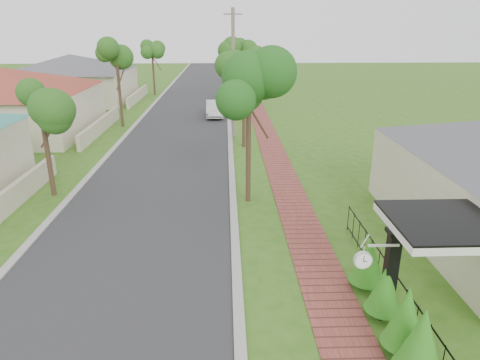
# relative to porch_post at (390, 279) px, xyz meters

# --- Properties ---
(ground) EXTENTS (160.00, 160.00, 0.00)m
(ground) POSITION_rel_porch_post_xyz_m (-4.55, 1.00, -1.12)
(ground) COLOR #305F16
(ground) RESTS_ON ground
(road) EXTENTS (7.00, 120.00, 0.02)m
(road) POSITION_rel_porch_post_xyz_m (-7.55, 21.00, -1.12)
(road) COLOR #28282B
(road) RESTS_ON ground
(kerb_right) EXTENTS (0.30, 120.00, 0.10)m
(kerb_right) POSITION_rel_porch_post_xyz_m (-3.90, 21.00, -1.12)
(kerb_right) COLOR #9E9E99
(kerb_right) RESTS_ON ground
(kerb_left) EXTENTS (0.30, 120.00, 0.10)m
(kerb_left) POSITION_rel_porch_post_xyz_m (-11.20, 21.00, -1.12)
(kerb_left) COLOR #9E9E99
(kerb_left) RESTS_ON ground
(sidewalk) EXTENTS (1.50, 120.00, 0.03)m
(sidewalk) POSITION_rel_porch_post_xyz_m (-1.30, 21.00, -1.12)
(sidewalk) COLOR #98443D
(sidewalk) RESTS_ON ground
(porch_post) EXTENTS (0.48, 0.48, 2.52)m
(porch_post) POSITION_rel_porch_post_xyz_m (0.00, 0.00, 0.00)
(porch_post) COLOR black
(porch_post) RESTS_ON ground
(picket_fence) EXTENTS (0.03, 8.02, 1.00)m
(picket_fence) POSITION_rel_porch_post_xyz_m (0.35, 1.00, -0.59)
(picket_fence) COLOR black
(picket_fence) RESTS_ON ground
(street_trees) EXTENTS (10.70, 37.65, 5.89)m
(street_trees) POSITION_rel_porch_post_xyz_m (-7.42, 27.84, 3.42)
(street_trees) COLOR #382619
(street_trees) RESTS_ON ground
(hedge_row) EXTENTS (0.93, 4.40, 1.87)m
(hedge_row) POSITION_rel_porch_post_xyz_m (-0.10, -0.63, -0.30)
(hedge_row) COLOR #2D6714
(hedge_row) RESTS_ON ground
(far_house_red) EXTENTS (15.56, 15.56, 4.60)m
(far_house_red) POSITION_rel_porch_post_xyz_m (-19.52, 21.00, 1.22)
(far_house_red) COLOR beige
(far_house_red) RESTS_ON ground
(far_house_grey) EXTENTS (15.56, 15.56, 4.60)m
(far_house_grey) POSITION_rel_porch_post_xyz_m (-19.52, 35.00, 1.22)
(far_house_grey) COLOR beige
(far_house_grey) RESTS_ON ground
(parked_car_red) EXTENTS (1.98, 4.49, 1.50)m
(parked_car_red) POSITION_rel_porch_post_xyz_m (-4.15, 33.58, -0.37)
(parked_car_red) COLOR #61100E
(parked_car_red) RESTS_ON ground
(parked_car_white) EXTENTS (1.50, 4.02, 1.31)m
(parked_car_white) POSITION_rel_porch_post_xyz_m (-5.10, 26.51, -0.46)
(parked_car_white) COLOR silver
(parked_car_white) RESTS_ON ground
(near_tree) EXTENTS (2.35, 2.35, 6.03)m
(near_tree) POSITION_rel_porch_post_xyz_m (-3.25, 8.00, 3.69)
(near_tree) COLOR #382619
(near_tree) RESTS_ON ground
(utility_pole) EXTENTS (1.20, 0.24, 8.35)m
(utility_pole) POSITION_rel_porch_post_xyz_m (-3.65, 19.55, 3.11)
(utility_pole) COLOR #796A5F
(utility_pole) RESTS_ON ground
(station_clock) EXTENTS (1.07, 0.13, 0.64)m
(station_clock) POSITION_rel_porch_post_xyz_m (-0.87, -0.40, 0.83)
(station_clock) COLOR silver
(station_clock) RESTS_ON ground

